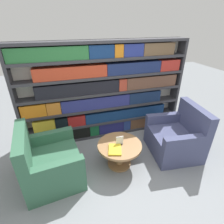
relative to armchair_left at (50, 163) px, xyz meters
The scene contains 7 objects.
ground_plane 1.22m from the armchair_left, 14.77° to the right, with size 14.00×14.00×0.00m, color gray.
bookshelf 1.65m from the armchair_left, 40.87° to the left, with size 3.26×0.30×1.92m.
armchair_left is the anchor object (origin of this frame).
armchair_right 2.22m from the armchair_left, ahead, with size 0.90×0.98×0.91m.
coffee_table 1.11m from the armchair_left, ahead, with size 0.73×0.73×0.42m.
table_sign 1.13m from the armchair_left, ahead, with size 0.12×0.06×0.15m.
stray_book 1.01m from the armchair_left, ahead, with size 0.27×0.31×0.03m.
Camera 1 is at (-0.82, -1.86, 2.21)m, focal length 28.00 mm.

